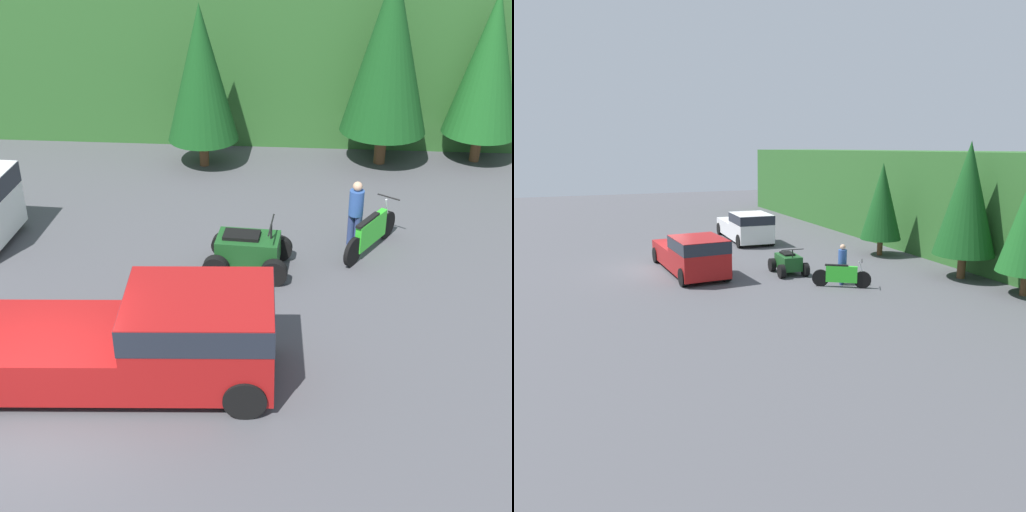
% 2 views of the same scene
% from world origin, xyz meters
% --- Properties ---
extents(ground_plane, '(80.00, 80.00, 0.00)m').
position_xyz_m(ground_plane, '(0.00, 0.00, 0.00)').
color(ground_plane, '#4C4C51').
extents(hillside_backdrop, '(44.00, 6.00, 5.41)m').
position_xyz_m(hillside_backdrop, '(0.00, 16.00, 2.70)').
color(hillside_backdrop, '#2D6028').
rests_on(hillside_backdrop, ground_plane).
extents(tree_left, '(2.13, 2.13, 4.84)m').
position_xyz_m(tree_left, '(1.30, 11.34, 2.85)').
color(tree_left, brown).
rests_on(tree_left, ground_plane).
extents(tree_mid_left, '(2.60, 2.60, 5.90)m').
position_xyz_m(tree_mid_left, '(6.70, 11.93, 3.47)').
color(tree_mid_left, brown).
rests_on(tree_mid_left, ground_plane).
extents(pickup_truck_red, '(5.95, 2.53, 1.83)m').
position_xyz_m(pickup_truck_red, '(1.68, 1.14, 0.96)').
color(pickup_truck_red, maroon).
rests_on(pickup_truck_red, ground_plane).
extents(pickup_truck_second, '(5.84, 2.38, 1.83)m').
position_xyz_m(pickup_truck_second, '(-5.00, 6.01, 0.96)').
color(pickup_truck_second, white).
rests_on(pickup_truck_second, ground_plane).
extents(dirt_bike, '(1.37, 2.09, 1.16)m').
position_xyz_m(dirt_bike, '(6.06, 6.31, 0.49)').
color(dirt_bike, black).
rests_on(dirt_bike, ground_plane).
extents(quad_atv, '(2.01, 1.46, 1.23)m').
position_xyz_m(quad_atv, '(3.18, 5.20, 0.49)').
color(quad_atv, black).
rests_on(quad_atv, ground_plane).
extents(rider_person, '(0.49, 0.49, 1.71)m').
position_xyz_m(rider_person, '(5.68, 6.55, 0.93)').
color(rider_person, navy).
rests_on(rider_person, ground_plane).
extents(traffic_cone, '(0.42, 0.42, 0.55)m').
position_xyz_m(traffic_cone, '(-4.34, 2.18, 0.25)').
color(traffic_cone, black).
rests_on(traffic_cone, ground_plane).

